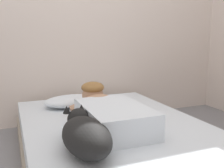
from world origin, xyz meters
TOP-DOWN VIEW (x-y plane):
  - back_wall at (-0.00, 1.41)m, footprint 3.85×0.12m
  - bed at (0.02, 0.24)m, footprint 1.38×1.99m
  - pillow at (-0.17, 0.83)m, footprint 0.52×0.32m
  - person_lying at (-0.04, 0.23)m, footprint 0.43×0.92m
  - dog at (-0.33, -0.16)m, footprint 0.26×0.57m
  - coffee_cup at (0.26, 0.62)m, footprint 0.12×0.09m
  - cell_phone at (-0.00, 0.29)m, footprint 0.07×0.14m

SIDE VIEW (x-z plane):
  - bed at x=0.02m, z-range 0.00..0.32m
  - cell_phone at x=0.00m, z-range 0.32..0.33m
  - coffee_cup at x=0.26m, z-range 0.32..0.39m
  - pillow at x=-0.17m, z-range 0.32..0.43m
  - dog at x=-0.33m, z-range 0.31..0.53m
  - person_lying at x=-0.04m, z-range 0.29..0.56m
  - back_wall at x=0.00m, z-range 0.00..2.50m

